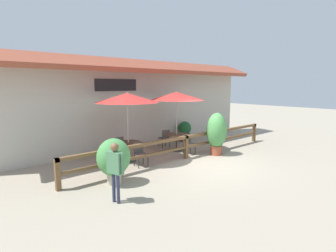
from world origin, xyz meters
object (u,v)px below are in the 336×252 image
object	(u,v)px
dining_table_middle	(176,137)
chair_middle_streetside	(188,143)
chair_near_streetside	(140,153)
pedestrian	(115,165)
patio_umbrella_near	(127,98)
patio_umbrella_middle	(177,96)
potted_plant_small_flowering	(114,158)
chair_near_wallside	(118,146)
potted_plant_broad_leaf	(185,131)
potted_plant_tall_tropical	(217,132)
chair_middle_wallside	(165,137)
dining_table_near	(128,146)

from	to	relation	value
dining_table_middle	chair_middle_streetside	bearing A→B (deg)	-91.44
chair_near_streetside	pedestrian	size ratio (longest dim) A/B	0.56
patio_umbrella_near	chair_middle_streetside	size ratio (longest dim) A/B	3.12
patio_umbrella_near	patio_umbrella_middle	bearing A→B (deg)	1.22
patio_umbrella_middle	pedestrian	size ratio (longest dim) A/B	1.74
chair_middle_streetside	potted_plant_small_flowering	bearing A→B (deg)	-154.43
chair_near_wallside	potted_plant_broad_leaf	bearing A→B (deg)	-169.42
chair_near_wallside	potted_plant_tall_tropical	world-z (taller)	potted_plant_tall_tropical
chair_near_streetside	potted_plant_small_flowering	bearing A→B (deg)	-141.19
potted_plant_small_flowering	pedestrian	distance (m)	1.36
patio_umbrella_near	pedestrian	distance (m)	4.02
patio_umbrella_near	potted_plant_tall_tropical	xyz separation A→B (m)	(3.41, -1.64, -1.52)
chair_near_streetside	chair_middle_wallside	distance (m)	3.07
dining_table_near	potted_plant_small_flowering	bearing A→B (deg)	-132.64
dining_table_near	chair_near_streetside	world-z (taller)	chair_near_streetside
chair_near_streetside	chair_near_wallside	bearing A→B (deg)	98.34
potted_plant_tall_tropical	chair_near_wallside	bearing A→B (deg)	144.51
chair_middle_wallside	potted_plant_broad_leaf	size ratio (longest dim) A/B	0.82
patio_umbrella_near	potted_plant_small_flowering	world-z (taller)	patio_umbrella_near
patio_umbrella_near	chair_near_streetside	bearing A→B (deg)	-89.93
dining_table_near	chair_near_wallside	distance (m)	0.81
chair_near_wallside	chair_middle_streetside	distance (m)	3.04
dining_table_middle	chair_middle_wallside	world-z (taller)	chair_middle_wallside
chair_middle_streetside	potted_plant_small_flowering	xyz separation A→B (m)	(-4.25, -1.04, 0.30)
patio_umbrella_near	patio_umbrella_middle	distance (m)	2.63
patio_umbrella_near	dining_table_middle	world-z (taller)	patio_umbrella_near
chair_near_streetside	patio_umbrella_middle	world-z (taller)	patio_umbrella_middle
chair_middle_streetside	potted_plant_tall_tropical	distance (m)	1.30
patio_umbrella_middle	dining_table_middle	bearing A→B (deg)	90.00
patio_umbrella_middle	pedestrian	xyz separation A→B (m)	(-4.88, -3.03, -1.50)
chair_near_streetside	chair_middle_streetside	xyz separation A→B (m)	(2.61, 0.06, 0.00)
dining_table_near	potted_plant_small_flowering	world-z (taller)	potted_plant_small_flowering
chair_middle_streetside	dining_table_near	bearing A→B (deg)	176.01
chair_near_wallside	patio_umbrella_middle	world-z (taller)	patio_umbrella_middle
chair_near_wallside	potted_plant_small_flowering	xyz separation A→B (m)	(-1.63, -2.58, 0.30)
potted_plant_small_flowering	potted_plant_broad_leaf	size ratio (longest dim) A/B	1.33
dining_table_near	potted_plant_small_flowering	distance (m)	2.43
chair_near_wallside	patio_umbrella_middle	xyz separation A→B (m)	(2.64, -0.75, 2.01)
chair_near_streetside	pedestrian	bearing A→B (deg)	-128.11
dining_table_middle	potted_plant_tall_tropical	xyz separation A→B (m)	(0.78, -1.69, 0.37)
pedestrian	potted_plant_tall_tropical	bearing A→B (deg)	-92.21
potted_plant_tall_tropical	potted_plant_broad_leaf	distance (m)	3.13
potted_plant_broad_leaf	chair_near_wallside	bearing A→B (deg)	-173.44
patio_umbrella_middle	dining_table_middle	distance (m)	1.89
dining_table_middle	patio_umbrella_middle	bearing A→B (deg)	-90.00
patio_umbrella_middle	potted_plant_tall_tropical	world-z (taller)	patio_umbrella_middle
chair_middle_wallside	potted_plant_tall_tropical	bearing A→B (deg)	120.06
patio_umbrella_near	potted_plant_tall_tropical	distance (m)	4.08
potted_plant_small_flowering	potted_plant_tall_tropical	size ratio (longest dim) A/B	0.77
chair_near_streetside	chair_middle_streetside	distance (m)	2.61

